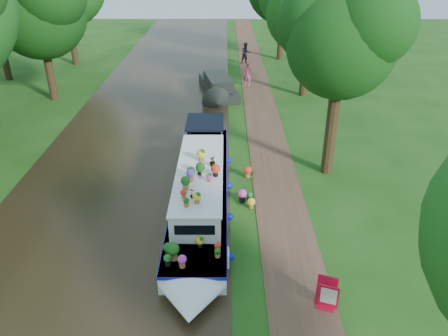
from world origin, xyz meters
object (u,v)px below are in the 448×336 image
at_px(sandwich_board, 327,295).
at_px(pedestrian_pink, 247,75).
at_px(pedestrian_dark, 246,53).
at_px(plant_boat, 200,191).
at_px(second_boat, 218,87).

distance_m(sandwich_board, pedestrian_pink, 23.32).
relative_size(sandwich_board, pedestrian_dark, 0.53).
xyz_separation_m(plant_boat, pedestrian_dark, (2.92, 24.50, 0.14)).
relative_size(pedestrian_pink, pedestrian_dark, 0.92).
bearing_deg(sandwich_board, second_boat, 119.32).
height_order(sandwich_board, pedestrian_pink, pedestrian_pink).
bearing_deg(sandwich_board, pedestrian_pink, 113.03).
relative_size(second_boat, sandwich_board, 7.27).
distance_m(plant_boat, second_boat, 15.69).
distance_m(sandwich_board, pedestrian_dark, 30.15).
bearing_deg(pedestrian_pink, plant_boat, -88.31).
relative_size(second_boat, pedestrian_pink, 4.18).
xyz_separation_m(pedestrian_pink, pedestrian_dark, (0.17, 6.84, 0.08)).
bearing_deg(second_boat, plant_boat, -103.59).
height_order(pedestrian_pink, pedestrian_dark, pedestrian_dark).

